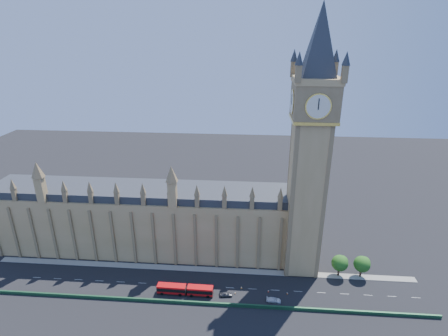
# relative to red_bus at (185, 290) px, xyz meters

# --- Properties ---
(ground) EXTENTS (400.00, 400.00, 0.00)m
(ground) POSITION_rel_red_bus_xyz_m (3.36, 4.26, -1.75)
(ground) COLOR black
(ground) RESTS_ON ground
(palace_westminster) EXTENTS (120.00, 20.00, 28.00)m
(palace_westminster) POSITION_rel_red_bus_xyz_m (-21.64, 26.26, 12.12)
(palace_westminster) COLOR tan
(palace_westminster) RESTS_ON ground
(elizabeth_tower) EXTENTS (20.59, 20.59, 105.00)m
(elizabeth_tower) POSITION_rel_red_bus_xyz_m (41.36, 18.25, 52.81)
(elizabeth_tower) COLOR tan
(elizabeth_tower) RESTS_ON ground
(bridge_parapet) EXTENTS (160.00, 0.60, 1.20)m
(bridge_parapet) POSITION_rel_red_bus_xyz_m (3.36, -4.74, -1.15)
(bridge_parapet) COLOR #1E4C2D
(bridge_parapet) RESTS_ON ground
(kerb_north) EXTENTS (160.00, 3.00, 0.16)m
(kerb_north) POSITION_rel_red_bus_xyz_m (3.36, 13.76, -1.67)
(kerb_north) COLOR gray
(kerb_north) RESTS_ON ground
(tree_east_near) EXTENTS (6.00, 6.00, 8.50)m
(tree_east_near) POSITION_rel_red_bus_xyz_m (55.58, 14.34, 3.90)
(tree_east_near) COLOR #382619
(tree_east_near) RESTS_ON ground
(tree_east_far) EXTENTS (6.00, 6.00, 8.50)m
(tree_east_far) POSITION_rel_red_bus_xyz_m (63.58, 14.34, 3.90)
(tree_east_far) COLOR #382619
(tree_east_far) RESTS_ON ground
(red_bus) EXTENTS (19.53, 3.33, 3.31)m
(red_bus) POSITION_rel_red_bus_xyz_m (0.00, 0.00, 0.00)
(red_bus) COLOR red
(red_bus) RESTS_ON ground
(car_grey) EXTENTS (4.44, 2.19, 1.46)m
(car_grey) POSITION_rel_red_bus_xyz_m (14.30, -0.07, -1.02)
(car_grey) COLOR #393B40
(car_grey) RESTS_ON ground
(car_silver) EXTENTS (4.97, 1.85, 1.62)m
(car_silver) POSITION_rel_red_bus_xyz_m (5.36, 1.05, -0.93)
(car_silver) COLOR #989A9F
(car_silver) RESTS_ON ground
(car_white) EXTENTS (4.94, 2.23, 1.40)m
(car_white) POSITION_rel_red_bus_xyz_m (30.51, -1.45, -1.04)
(car_white) COLOR white
(car_white) RESTS_ON ground
(cone_a) EXTENTS (0.50, 0.50, 0.66)m
(cone_a) POSITION_rel_red_bus_xyz_m (17.36, 1.29, -1.42)
(cone_a) COLOR black
(cone_a) RESTS_ON ground
(cone_b) EXTENTS (0.47, 0.47, 0.69)m
(cone_b) POSITION_rel_red_bus_xyz_m (35.43, 2.61, -1.40)
(cone_b) COLOR black
(cone_b) RESTS_ON ground
(cone_c) EXTENTS (0.61, 0.61, 0.76)m
(cone_c) POSITION_rel_red_bus_xyz_m (28.94, 3.17, -1.37)
(cone_c) COLOR black
(cone_c) RESTS_ON ground
(cone_d) EXTENTS (0.64, 0.64, 0.78)m
(cone_d) POSITION_rel_red_bus_xyz_m (19.44, 4.23, -1.36)
(cone_d) COLOR black
(cone_d) RESTS_ON ground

